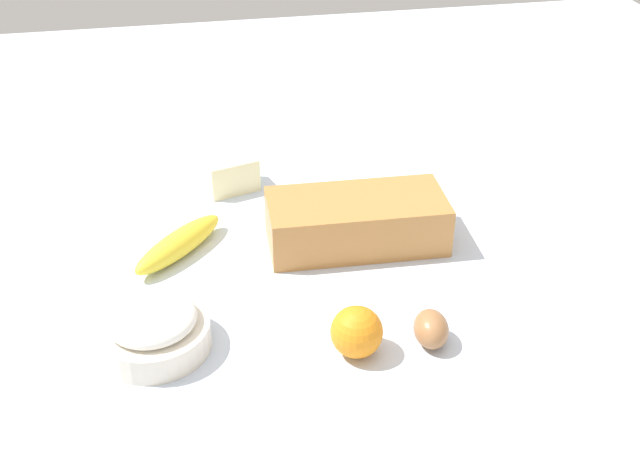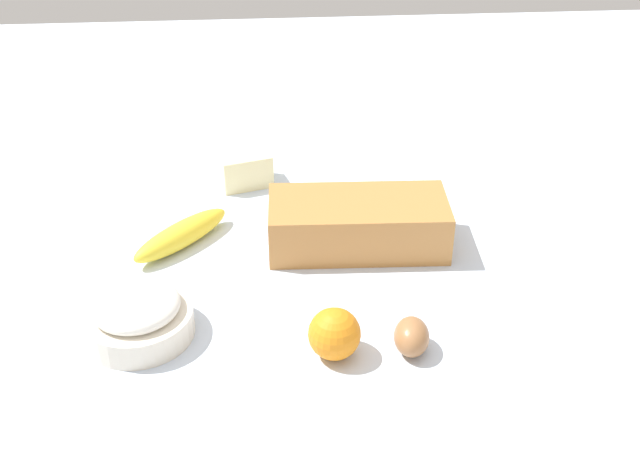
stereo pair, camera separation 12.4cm
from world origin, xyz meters
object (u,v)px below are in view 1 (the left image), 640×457
(flour_bowl, at_px, (153,328))
(banana, at_px, (179,244))
(butter_block, at_px, (230,174))
(egg_near_butter, at_px, (431,329))
(loaf_pan, at_px, (357,220))
(orange_fruit, at_px, (356,332))

(flour_bowl, xyz_separation_m, banana, (0.04, 0.22, -0.01))
(butter_block, relative_size, egg_near_butter, 1.41)
(loaf_pan, bearing_deg, egg_near_butter, -78.84)
(orange_fruit, relative_size, butter_block, 0.77)
(banana, bearing_deg, loaf_pan, -4.08)
(butter_block, bearing_deg, orange_fruit, -76.05)
(flour_bowl, relative_size, butter_block, 1.68)
(loaf_pan, distance_m, orange_fruit, 0.27)
(flour_bowl, xyz_separation_m, orange_fruit, (0.26, -0.06, 0.00))
(banana, xyz_separation_m, orange_fruit, (0.22, -0.28, 0.01))
(loaf_pan, xyz_separation_m, egg_near_butter, (0.04, -0.26, -0.02))
(banana, height_order, orange_fruit, orange_fruit)
(flour_bowl, bearing_deg, egg_near_butter, -9.63)
(loaf_pan, xyz_separation_m, banana, (-0.28, 0.02, -0.02))
(loaf_pan, relative_size, orange_fruit, 4.09)
(loaf_pan, relative_size, egg_near_butter, 4.47)
(egg_near_butter, bearing_deg, banana, 139.05)
(banana, height_order, egg_near_butter, egg_near_butter)
(butter_block, xyz_separation_m, egg_near_butter, (0.22, -0.48, -0.01))
(orange_fruit, distance_m, egg_near_butter, 0.10)
(orange_fruit, relative_size, egg_near_butter, 1.09)
(loaf_pan, bearing_deg, butter_block, 131.88)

